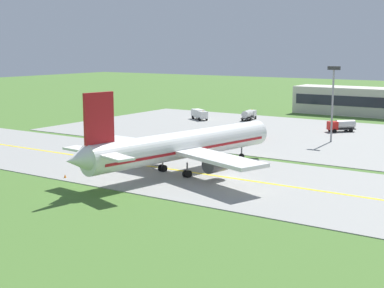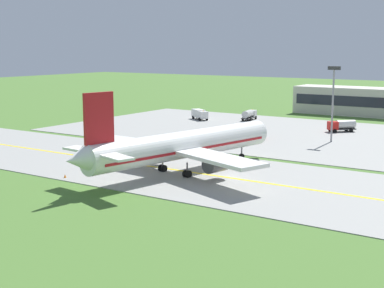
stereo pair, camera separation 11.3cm
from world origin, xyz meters
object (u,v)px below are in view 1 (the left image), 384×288
at_px(airplane_lead, 182,145).
at_px(service_truck_fuel, 250,130).
at_px(service_truck_pushback, 249,114).
at_px(apron_light_mast, 333,94).
at_px(service_truck_catering, 199,114).
at_px(service_truck_baggage, 341,125).

relative_size(airplane_lead, service_truck_fuel, 6.24).
bearing_deg(service_truck_fuel, airplane_lead, -79.09).
distance_m(service_truck_pushback, apron_light_mast, 36.22).
xyz_separation_m(service_truck_fuel, service_truck_catering, (-24.01, 18.22, -0.00)).
relative_size(airplane_lead, service_truck_pushback, 6.35).
distance_m(airplane_lead, apron_light_mast, 39.54).
bearing_deg(airplane_lead, service_truck_fuel, 100.91).
relative_size(service_truck_catering, service_truck_pushback, 0.99).
bearing_deg(service_truck_pushback, service_truck_catering, -150.94).
height_order(airplane_lead, service_truck_fuel, airplane_lead).
distance_m(service_truck_baggage, service_truck_fuel, 21.92).
bearing_deg(service_truck_catering, service_truck_pushback, 29.06).
height_order(service_truck_baggage, service_truck_pushback, same).
xyz_separation_m(service_truck_baggage, service_truck_fuel, (-13.05, -17.61, 0.00)).
relative_size(airplane_lead, apron_light_mast, 2.68).
relative_size(service_truck_pushback, apron_light_mast, 0.42).
height_order(service_truck_fuel, service_truck_catering, service_truck_fuel).
distance_m(service_truck_baggage, service_truck_pushback, 26.93).
distance_m(airplane_lead, service_truck_baggage, 52.55).
bearing_deg(service_truck_baggage, service_truck_catering, 179.06).
relative_size(service_truck_baggage, service_truck_fuel, 0.91).
xyz_separation_m(airplane_lead, service_truck_pushback, (-19.68, 58.79, -2.60)).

